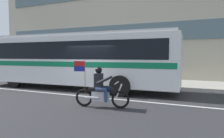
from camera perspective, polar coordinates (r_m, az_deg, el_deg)
The scene contains 7 objects.
ground_plane at distance 10.43m, azimuth -6.66°, elevation -7.16°, with size 60.00×60.00×0.00m, color #2B2B2D.
sidewalk_curb at distance 15.00m, azimuth 3.05°, elevation -3.47°, with size 28.00×3.80×0.15m, color #A39E93.
lane_center_stripe at distance 9.92m, azimuth -8.39°, elevation -7.72°, with size 26.60×0.14×0.01m, color silver.
office_building_facade at distance 17.42m, azimuth 5.79°, elevation 15.69°, with size 28.00×0.89×11.11m.
transit_bus at distance 12.08m, azimuth -10.42°, elevation 3.30°, with size 12.06×3.00×3.22m.
motorcycle_with_rider at distance 7.64m, azimuth -3.16°, elevation -6.10°, with size 2.17×0.74×1.78m.
fire_hydrant at distance 14.62m, azimuth -7.80°, elevation -1.94°, with size 0.22×0.30×0.75m.
Camera 1 is at (5.08, -8.88, 1.99)m, focal length 31.78 mm.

